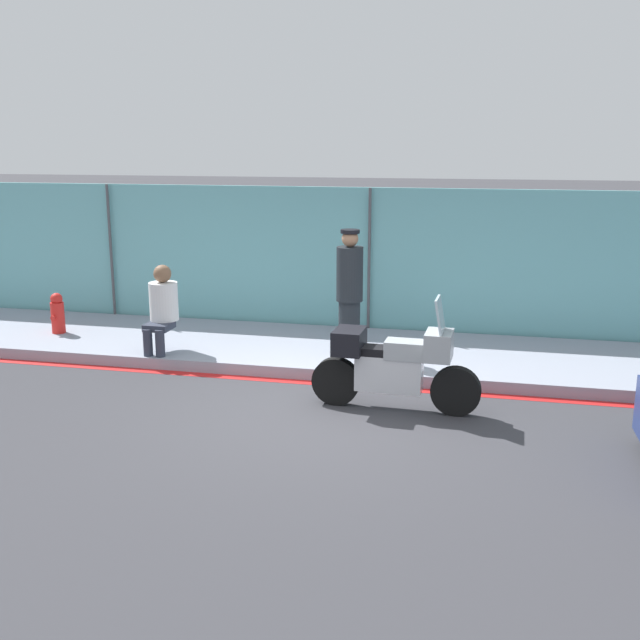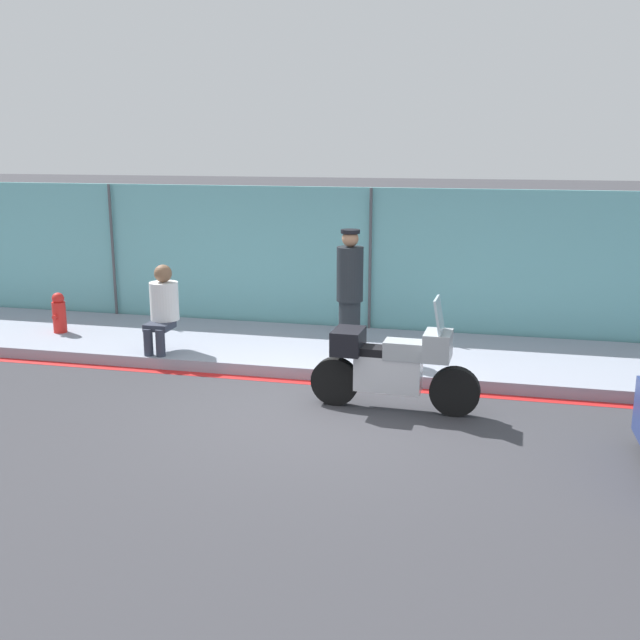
{
  "view_description": "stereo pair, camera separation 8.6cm",
  "coord_description": "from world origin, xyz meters",
  "px_view_note": "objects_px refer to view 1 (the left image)",
  "views": [
    {
      "loc": [
        1.94,
        -8.47,
        3.26
      ],
      "look_at": [
        -0.37,
        1.68,
        0.77
      ],
      "focal_mm": 42.0,
      "sensor_mm": 36.0,
      "label": 1
    },
    {
      "loc": [
        2.02,
        -8.45,
        3.26
      ],
      "look_at": [
        -0.37,
        1.68,
        0.77
      ],
      "focal_mm": 42.0,
      "sensor_mm": 36.0,
      "label": 2
    }
  ],
  "objects_px": {
    "motorcycle": "(394,364)",
    "officer_standing": "(350,291)",
    "fire_hydrant": "(58,313)",
    "person_seated_on_curb": "(162,304)"
  },
  "relations": [
    {
      "from": "motorcycle",
      "to": "officer_standing",
      "type": "xyz_separation_m",
      "value": [
        -0.9,
        1.81,
        0.53
      ]
    },
    {
      "from": "officer_standing",
      "to": "motorcycle",
      "type": "bearing_deg",
      "value": -63.62
    },
    {
      "from": "motorcycle",
      "to": "officer_standing",
      "type": "bearing_deg",
      "value": 118.4
    },
    {
      "from": "motorcycle",
      "to": "fire_hydrant",
      "type": "height_order",
      "value": "motorcycle"
    },
    {
      "from": "motorcycle",
      "to": "person_seated_on_curb",
      "type": "bearing_deg",
      "value": 161.9
    },
    {
      "from": "motorcycle",
      "to": "fire_hydrant",
      "type": "xyz_separation_m",
      "value": [
        -5.81,
        1.93,
        -0.09
      ]
    },
    {
      "from": "officer_standing",
      "to": "fire_hydrant",
      "type": "bearing_deg",
      "value": 178.5
    },
    {
      "from": "motorcycle",
      "to": "person_seated_on_curb",
      "type": "relative_size",
      "value": 1.62
    },
    {
      "from": "motorcycle",
      "to": "fire_hydrant",
      "type": "distance_m",
      "value": 6.13
    },
    {
      "from": "motorcycle",
      "to": "fire_hydrant",
      "type": "bearing_deg",
      "value": 163.62
    }
  ]
}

